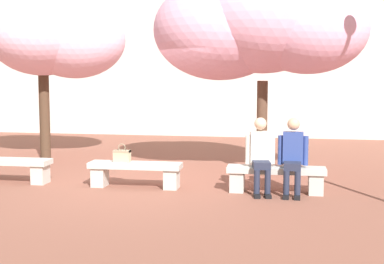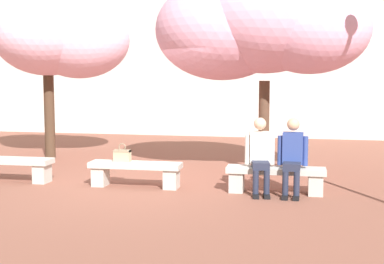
% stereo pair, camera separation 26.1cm
% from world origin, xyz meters
% --- Properties ---
extents(ground_plane, '(100.00, 100.00, 0.00)m').
position_xyz_m(ground_plane, '(0.00, 0.00, 0.00)').
color(ground_plane, brown).
extents(stone_bench_west_end, '(1.68, 0.45, 0.45)m').
position_xyz_m(stone_bench_west_end, '(-2.50, 0.00, 0.30)').
color(stone_bench_west_end, '#BCB7AD').
rests_on(stone_bench_west_end, ground).
extents(stone_bench_near_west, '(1.68, 0.45, 0.45)m').
position_xyz_m(stone_bench_near_west, '(0.00, 0.00, 0.30)').
color(stone_bench_near_west, '#BCB7AD').
rests_on(stone_bench_near_west, ground).
extents(stone_bench_center, '(1.68, 0.45, 0.45)m').
position_xyz_m(stone_bench_center, '(2.50, 0.00, 0.30)').
color(stone_bench_center, '#BCB7AD').
rests_on(stone_bench_center, ground).
extents(person_seated_left, '(0.50, 0.72, 1.29)m').
position_xyz_m(person_seated_left, '(2.24, -0.05, 0.70)').
color(person_seated_left, black).
rests_on(person_seated_left, ground).
extents(person_seated_right, '(0.51, 0.69, 1.29)m').
position_xyz_m(person_seated_right, '(2.78, -0.05, 0.70)').
color(person_seated_right, black).
rests_on(person_seated_right, ground).
extents(handbag, '(0.30, 0.15, 0.34)m').
position_xyz_m(handbag, '(-0.24, 0.00, 0.58)').
color(handbag, tan).
rests_on(handbag, stone_bench_near_west).
extents(cherry_tree_main, '(4.21, 2.89, 4.19)m').
position_xyz_m(cherry_tree_main, '(2.01, 1.63, 2.99)').
color(cherry_tree_main, '#513828').
rests_on(cherry_tree_main, ground).
extents(cherry_tree_secondary, '(3.66, 2.62, 3.83)m').
position_xyz_m(cherry_tree_secondary, '(-2.94, 2.88, 2.90)').
color(cherry_tree_secondary, '#473323').
rests_on(cherry_tree_secondary, ground).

